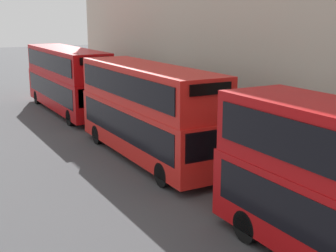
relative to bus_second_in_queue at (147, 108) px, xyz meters
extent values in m
cylinder|color=black|center=(-1.12, -8.88, -1.93)|extent=(0.30, 1.00, 1.00)
cylinder|color=black|center=(1.13, -8.88, -1.93)|extent=(0.30, 1.00, 1.00)
cube|color=red|center=(0.00, 0.01, -0.94)|extent=(2.55, 10.43, 2.29)
cube|color=red|center=(0.00, 0.01, 1.09)|extent=(2.50, 10.22, 1.78)
cube|color=black|center=(0.00, 0.01, -0.67)|extent=(2.59, 9.60, 1.28)
cube|color=black|center=(0.00, 0.01, 1.18)|extent=(2.59, 9.60, 1.07)
cube|color=black|center=(0.00, -5.18, -0.48)|extent=(2.17, 0.06, 1.14)
cube|color=black|center=(0.00, -5.18, 1.62)|extent=(1.78, 0.06, 0.43)
cylinder|color=black|center=(-1.12, -3.61, -1.93)|extent=(0.30, 1.00, 1.00)
cylinder|color=black|center=(1.13, -3.61, -1.93)|extent=(0.30, 1.00, 1.00)
cylinder|color=black|center=(-1.12, 3.62, -1.93)|extent=(0.30, 1.00, 1.00)
cylinder|color=black|center=(1.13, 3.62, -1.93)|extent=(0.30, 1.00, 1.00)
cube|color=#B20C0F|center=(0.00, 12.41, -0.97)|extent=(2.55, 11.40, 2.23)
cube|color=#B20C0F|center=(0.00, 12.41, 1.06)|extent=(2.50, 11.17, 1.83)
cube|color=black|center=(0.00, 12.41, -0.70)|extent=(2.59, 10.48, 1.25)
cube|color=black|center=(0.00, 12.41, 1.16)|extent=(2.59, 10.48, 1.10)
cube|color=black|center=(0.00, 6.74, -0.52)|extent=(2.17, 0.06, 1.12)
cube|color=black|center=(0.00, 6.74, 1.61)|extent=(1.78, 0.06, 0.44)
cylinder|color=black|center=(-1.12, 8.31, -1.93)|extent=(0.30, 1.00, 1.00)
cylinder|color=black|center=(1.13, 8.31, -1.93)|extent=(0.30, 1.00, 1.00)
cylinder|color=black|center=(-1.12, 16.51, -1.93)|extent=(0.30, 1.00, 1.00)
cylinder|color=black|center=(1.13, 16.51, -1.93)|extent=(0.30, 1.00, 1.00)
camera|label=1|loc=(-9.47, -19.03, 4.27)|focal=50.00mm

